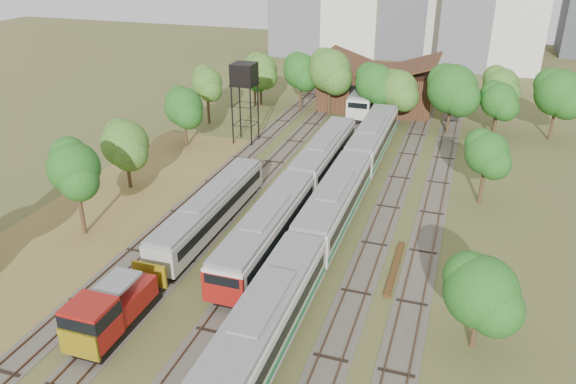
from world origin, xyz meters
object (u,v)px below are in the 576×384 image
(railcar_red_set, at_px, (299,188))
(water_tower, at_px, (244,76))
(railcar_green_set, at_px, (335,205))
(shunter_locomotive, at_px, (109,313))

(railcar_red_set, distance_m, water_tower, 20.25)
(railcar_green_set, bearing_deg, shunter_locomotive, -117.92)
(shunter_locomotive, bearing_deg, railcar_green_set, 62.08)
(railcar_red_set, height_order, railcar_green_set, railcar_green_set)
(railcar_green_set, relative_size, water_tower, 5.37)
(shunter_locomotive, xyz_separation_m, water_tower, (-5.69, 36.67, 6.46))
(railcar_green_set, height_order, shunter_locomotive, railcar_green_set)
(railcar_red_set, relative_size, water_tower, 3.57)
(shunter_locomotive, relative_size, water_tower, 0.84)
(railcar_green_set, bearing_deg, water_tower, 131.40)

